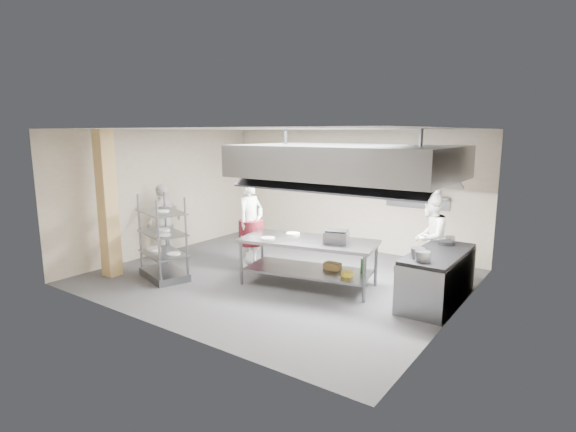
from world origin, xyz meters
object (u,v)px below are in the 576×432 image
Objects in this scene: island at (308,263)px; chef_line at (430,238)px; stockpot at (418,253)px; chef_head at (251,223)px; cooking_range at (437,279)px; chef_plating at (164,222)px; pass_rack at (163,237)px; griddle at (336,237)px.

chef_line is at bearing 28.74° from island.
chef_head is at bearing 175.51° from stockpot.
cooking_range is 1.14× the size of chef_plating.
chef_line is (4.47, 2.89, 0.05)m from pass_rack.
cooking_range is at bearing 90.72° from chef_plating.
island reaches higher than cooking_range.
stockpot is (1.57, -0.07, -0.04)m from griddle.
chef_plating is 5.91m from stockpot.
stockpot is at bearing -11.17° from island.
chef_plating is at bearing -70.51° from chef_line.
island is at bearing -48.68° from chef_line.
island is at bearing 87.33° from chef_plating.
chef_line reaches higher than griddle.
griddle is at bearing -93.38° from chef_head.
pass_rack is 3.88× the size of griddle.
griddle is (0.56, 0.10, 0.56)m from island.
cooking_range is 4.56× the size of griddle.
chef_plating is (-1.13, 0.98, 0.03)m from pass_rack.
griddle is (-1.75, -0.47, 0.60)m from cooking_range.
chef_head reaches higher than chef_line.
chef_plating reaches higher than stockpot.
chef_head is 4.45× the size of griddle.
chef_line is at bearing -68.17° from chef_head.
griddle reaches higher than cooking_range.
island is 2.19m from stockpot.
chef_plating is at bearing 110.47° from chef_head.
pass_rack is at bearing -56.50° from chef_line.
chef_head is (0.94, 1.65, 0.13)m from pass_rack.
pass_rack is at bearing -174.02° from griddle.
chef_line reaches higher than island.
stockpot is (0.30, -1.54, 0.08)m from chef_line.
griddle is at bearing 177.46° from stockpot.
chef_plating is (-2.06, -0.67, -0.10)m from chef_head.
chef_head is 8.42× the size of stockpot.
island is 1.45× the size of chef_line.
chef_plating is at bearing 173.20° from island.
stockpot is (5.90, 0.37, 0.10)m from chef_plating.
chef_line is at bearing 100.97° from stockpot.
stockpot is at bearing 33.58° from pass_rack.
chef_line is at bearing 115.64° from cooking_range.
pass_rack is 0.95× the size of chef_line.
island is 1.53× the size of pass_rack.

